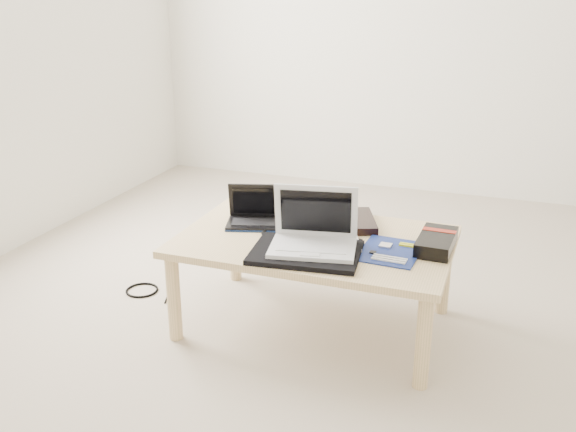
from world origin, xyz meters
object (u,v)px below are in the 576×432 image
(netbook, at_px, (255,216))
(white_laptop, at_px, (314,235))
(coffee_table, at_px, (315,249))
(gpu_box, at_px, (436,242))

(netbook, distance_m, white_laptop, 0.39)
(coffee_table, xyz_separation_m, gpu_box, (0.48, 0.05, 0.08))
(white_laptop, bearing_deg, coffee_table, 105.06)
(netbook, distance_m, gpu_box, 0.77)
(netbook, bearing_deg, coffee_table, -13.30)
(coffee_table, distance_m, gpu_box, 0.49)
(coffee_table, xyz_separation_m, netbook, (-0.29, 0.07, 0.08))
(gpu_box, bearing_deg, white_laptop, -156.99)
(coffee_table, relative_size, white_laptop, 3.04)
(coffee_table, relative_size, gpu_box, 4.12)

